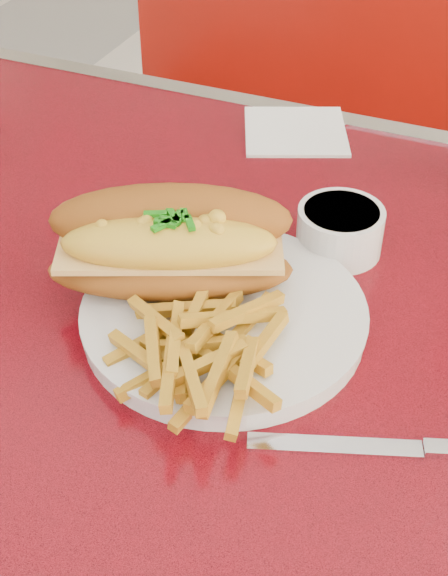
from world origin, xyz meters
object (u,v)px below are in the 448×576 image
at_px(fork, 248,346).
at_px(dinner_plate, 224,316).
at_px(diner_table, 228,450).
at_px(gravy_ramekin, 340,229).
at_px(booth_bench_far, 388,254).
at_px(knife, 410,448).
at_px(mac_hoagie, 170,244).

bearing_deg(fork, dinner_plate, 45.26).
xyz_separation_m(diner_table, gravy_ramekin, (0.05, 0.14, 0.19)).
relative_size(booth_bench_far, gravy_ramekin, 12.73).
bearing_deg(dinner_plate, fork, -44.10).
height_order(diner_table, gravy_ramekin, gravy_ramekin).
xyz_separation_m(gravy_ramekin, knife, (0.12, -0.21, -0.02)).
distance_m(mac_hoagie, knife, 0.26).
bearing_deg(gravy_ramekin, knife, -61.14).
xyz_separation_m(dinner_plate, fork, (0.03, -0.03, 0.01)).
height_order(booth_bench_far, mac_hoagie, booth_bench_far).
height_order(booth_bench_far, fork, booth_bench_far).
xyz_separation_m(booth_bench_far, knife, (0.17, -0.88, 0.49)).
relative_size(booth_bench_far, dinner_plate, 4.09).
bearing_deg(mac_hoagie, booth_bench_far, 62.44).
xyz_separation_m(fork, knife, (0.14, -0.04, -0.01)).
distance_m(booth_bench_far, fork, 0.98).
bearing_deg(fork, gravy_ramekin, -8.34).
distance_m(booth_bench_far, gravy_ramekin, 0.84).
relative_size(diner_table, gravy_ramekin, 13.05).
height_order(dinner_plate, fork, same).
bearing_deg(dinner_plate, mac_hoagie, 162.45).
xyz_separation_m(mac_hoagie, fork, (0.09, -0.05, -0.04)).
bearing_deg(knife, diner_table, 138.13).
height_order(fork, knife, fork).
xyz_separation_m(dinner_plate, mac_hoagie, (-0.06, 0.02, 0.05)).
bearing_deg(diner_table, knife, -22.59).
relative_size(mac_hoagie, knife, 1.20).
xyz_separation_m(booth_bench_far, gravy_ramekin, (0.05, -0.67, 0.51)).
bearing_deg(mac_hoagie, fork, -52.49).
bearing_deg(gravy_ramekin, booth_bench_far, 94.55).
distance_m(gravy_ramekin, knife, 0.24).
xyz_separation_m(booth_bench_far, mac_hoagie, (-0.06, -0.79, 0.54)).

